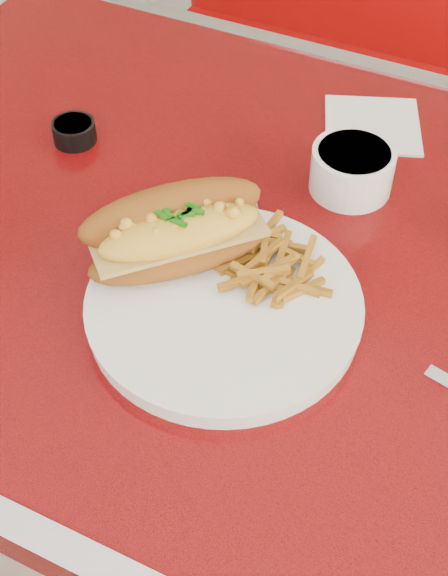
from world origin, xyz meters
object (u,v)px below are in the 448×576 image
at_px(diner_table, 258,332).
at_px(fork, 259,251).
at_px(mac_hoagie, 177,231).
at_px(sauce_cup_left, 74,131).
at_px(dinner_plate, 224,307).
at_px(booth_bench_far, 405,166).
at_px(gravy_ramekin, 352,169).

height_order(diner_table, fork, fork).
distance_m(mac_hoagie, sauce_cup_left, 0.27).
bearing_deg(dinner_plate, mac_hoagie, 153.40).
bearing_deg(dinner_plate, booth_bench_far, 90.50).
relative_size(diner_table, fork, 8.33).
bearing_deg(diner_table, mac_hoagie, -128.85).
xyz_separation_m(diner_table, gravy_ramekin, (0.06, 0.13, 0.19)).
bearing_deg(mac_hoagie, gravy_ramekin, 13.83).
bearing_deg(diner_table, sauce_cup_left, 167.37).
distance_m(mac_hoagie, fork, 0.09).
distance_m(dinner_plate, gravy_ramekin, 0.25).
xyz_separation_m(gravy_ramekin, sauce_cup_left, (-0.35, -0.07, -0.01)).
relative_size(diner_table, sauce_cup_left, 17.08).
height_order(booth_bench_far, fork, booth_bench_far).
bearing_deg(sauce_cup_left, dinner_plate, -31.03).
relative_size(booth_bench_far, sauce_cup_left, 16.66).
bearing_deg(fork, mac_hoagie, 87.53).
height_order(mac_hoagie, fork, mac_hoagie).
bearing_deg(booth_bench_far, diner_table, -90.00).
relative_size(booth_bench_far, dinner_plate, 3.35).
xyz_separation_m(booth_bench_far, mac_hoagie, (-0.06, -0.89, 0.54)).
bearing_deg(sauce_cup_left, diner_table, -12.63).
height_order(fork, sauce_cup_left, sauce_cup_left).
bearing_deg(sauce_cup_left, mac_hoagie, -32.34).
height_order(dinner_plate, gravy_ramekin, gravy_ramekin).
relative_size(diner_table, gravy_ramekin, 10.38).
height_order(dinner_plate, sauce_cup_left, sauce_cup_left).
height_order(diner_table, gravy_ramekin, gravy_ramekin).
xyz_separation_m(booth_bench_far, fork, (0.01, -0.84, 0.50)).
bearing_deg(fork, dinner_plate, 144.37).
distance_m(diner_table, mac_hoagie, 0.24).
distance_m(fork, sauce_cup_left, 0.32).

